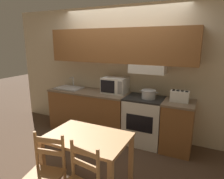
# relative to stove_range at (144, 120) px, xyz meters

# --- Properties ---
(ground_plane) EXTENTS (16.00, 16.00, 0.00)m
(ground_plane) POSITION_rel_stove_range_xyz_m (-0.59, 0.29, -0.44)
(ground_plane) COLOR #4C3828
(wall_back) EXTENTS (5.28, 0.38, 2.55)m
(wall_back) POSITION_rel_stove_range_xyz_m (-0.57, 0.22, 1.07)
(wall_back) COLOR beige
(wall_back) RESTS_ON ground_plane
(lower_counter_main) EXTENTS (1.69, 0.61, 0.88)m
(lower_counter_main) POSITION_rel_stove_range_xyz_m (-1.19, -0.01, 0.00)
(lower_counter_main) COLOR brown
(lower_counter_main) RESTS_ON ground_plane
(lower_counter_right_stub) EXTENTS (0.52, 0.61, 0.88)m
(lower_counter_right_stub) POSITION_rel_stove_range_xyz_m (0.60, -0.01, 0.00)
(lower_counter_right_stub) COLOR brown
(lower_counter_right_stub) RESTS_ON ground_plane
(stove_range) EXTENTS (0.68, 0.58, 0.88)m
(stove_range) POSITION_rel_stove_range_xyz_m (0.00, 0.00, 0.00)
(stove_range) COLOR white
(stove_range) RESTS_ON ground_plane
(cooking_pot) EXTENTS (0.33, 0.26, 0.15)m
(cooking_pot) POSITION_rel_stove_range_xyz_m (0.07, -0.03, 0.52)
(cooking_pot) COLOR #B7BABF
(cooking_pot) RESTS_ON stove_range
(microwave) EXTENTS (0.47, 0.37, 0.31)m
(microwave) POSITION_rel_stove_range_xyz_m (-0.64, 0.09, 0.59)
(microwave) COLOR white
(microwave) RESTS_ON lower_counter_main
(toaster) EXTENTS (0.31, 0.16, 0.19)m
(toaster) POSITION_rel_stove_range_xyz_m (0.60, 0.01, 0.54)
(toaster) COLOR white
(toaster) RESTS_ON lower_counter_right_stub
(sink_basin) EXTENTS (0.54, 0.38, 0.23)m
(sink_basin) POSITION_rel_stove_range_xyz_m (-1.68, -0.01, 0.46)
(sink_basin) COLOR #B7BABF
(sink_basin) RESTS_ON lower_counter_main
(dining_table) EXTENTS (1.02, 0.69, 0.73)m
(dining_table) POSITION_rel_stove_range_xyz_m (-0.29, -1.48, 0.18)
(dining_table) COLOR tan
(dining_table) RESTS_ON ground_plane
(chair_left_of_table) EXTENTS (0.45, 0.45, 0.88)m
(chair_left_of_table) POSITION_rel_stove_range_xyz_m (-0.52, -2.00, -0.00)
(chair_left_of_table) COLOR tan
(chair_left_of_table) RESTS_ON ground_plane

